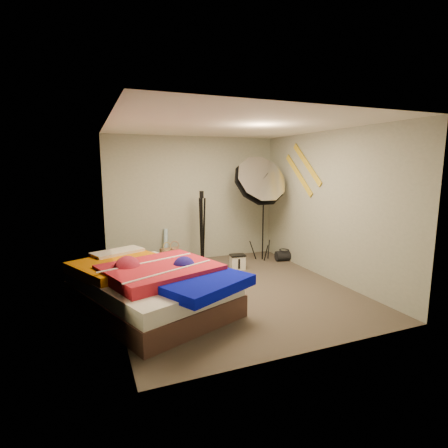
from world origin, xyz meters
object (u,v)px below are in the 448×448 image
camera_case (238,263)px  camera_tripod (202,223)px  photo_umbrella (259,183)px  tote_bag (170,257)px  wrapping_roll (166,246)px  duffel_bag (284,256)px  bed (151,285)px

camera_case → camera_tripod: (-0.50, 0.59, 0.70)m
camera_tripod → photo_umbrella: bearing=-13.6°
tote_bag → wrapping_roll: (-0.03, 0.23, 0.16)m
wrapping_roll → duffel_bag: wrapping_roll is taller
wrapping_roll → tote_bag: bearing=-82.6°
duffel_bag → bed: bearing=-146.1°
camera_case → wrapping_roll: bearing=148.5°
tote_bag → wrapping_roll: bearing=84.4°
camera_tripod → duffel_bag: bearing=-13.9°
bed → camera_tripod: (1.33, 1.79, 0.51)m
tote_bag → bed: bearing=-123.3°
camera_case → photo_umbrella: photo_umbrella is taller
duffel_bag → photo_umbrella: photo_umbrella is taller
tote_bag → camera_case: bearing=-44.8°
camera_case → duffel_bag: (1.12, 0.19, -0.03)m
duffel_bag → camera_tripod: bearing=174.7°
wrapping_roll → camera_case: bearing=-38.7°
camera_tripod → tote_bag: bearing=170.2°
wrapping_roll → bed: wrapping_roll is taller
bed → photo_umbrella: photo_umbrella is taller
wrapping_roll → bed: bearing=-107.5°
bed → camera_case: bearing=33.3°
wrapping_roll → camera_tripod: bearing=-27.2°
wrapping_roll → camera_case: (1.16, -0.93, -0.21)m
tote_bag → camera_tripod: (0.62, -0.11, 0.65)m
duffel_bag → photo_umbrella: size_ratio=0.15×
tote_bag → camera_tripod: camera_tripod is taller
tote_bag → wrapping_roll: size_ratio=0.52×
tote_bag → photo_umbrella: photo_umbrella is taller
wrapping_roll → camera_case: size_ratio=2.64×
tote_bag → camera_case: size_ratio=1.38×
bed → photo_umbrella: bearing=32.3°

